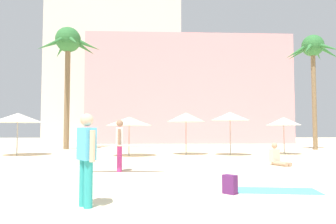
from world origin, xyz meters
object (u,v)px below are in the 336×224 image
(cafe_umbrella_5, at_px, (18,118))
(person_far_right, at_px, (86,155))
(beach_towel, at_px, (275,191))
(person_mid_right, at_px, (119,144))
(backpack, at_px, (230,185))
(cafe_umbrella_6, at_px, (129,121))
(person_near_left, at_px, (277,157))
(palm_tree_far_left, at_px, (313,53))
(cafe_umbrella_3, at_px, (284,121))
(cafe_umbrella_0, at_px, (230,116))
(cafe_umbrella_1, at_px, (186,117))
(palm_tree_left, at_px, (68,48))

(cafe_umbrella_5, distance_m, person_far_right, 14.27)
(cafe_umbrella_5, height_order, person_far_right, cafe_umbrella_5)
(beach_towel, relative_size, person_mid_right, 0.67)
(person_mid_right, bearing_deg, backpack, -55.49)
(beach_towel, height_order, person_far_right, person_far_right)
(cafe_umbrella_6, relative_size, person_far_right, 1.48)
(cafe_umbrella_6, relative_size, person_near_left, 2.67)
(cafe_umbrella_5, bearing_deg, person_near_left, -24.33)
(backpack, bearing_deg, person_near_left, 17.19)
(palm_tree_far_left, bearing_deg, backpack, -122.51)
(backpack, bearing_deg, cafe_umbrella_3, 19.68)
(cafe_umbrella_0, bearing_deg, palm_tree_far_left, 34.04)
(palm_tree_far_left, bearing_deg, person_near_left, -123.82)
(cafe_umbrella_1, distance_m, person_near_left, 6.96)
(person_near_left, bearing_deg, person_mid_right, -95.55)
(person_mid_right, distance_m, person_far_right, 4.99)
(palm_tree_left, distance_m, cafe_umbrella_0, 14.00)
(cafe_umbrella_0, bearing_deg, cafe_umbrella_5, 177.67)
(cafe_umbrella_5, relative_size, cafe_umbrella_6, 1.08)
(palm_tree_far_left, relative_size, cafe_umbrella_1, 3.50)
(cafe_umbrella_5, bearing_deg, person_far_right, -62.74)
(cafe_umbrella_1, height_order, cafe_umbrella_6, cafe_umbrella_1)
(person_far_right, bearing_deg, beach_towel, -17.43)
(palm_tree_left, relative_size, person_mid_right, 3.27)
(palm_tree_far_left, xyz_separation_m, cafe_umbrella_5, (-19.80, -4.67, -5.11))
(palm_tree_left, relative_size, backpack, 22.45)
(cafe_umbrella_3, bearing_deg, cafe_umbrella_0, -170.21)
(cafe_umbrella_0, relative_size, cafe_umbrella_3, 1.12)
(palm_tree_far_left, bearing_deg, beach_towel, -120.07)
(palm_tree_left, xyz_separation_m, cafe_umbrella_0, (11.02, -6.58, -5.60))
(cafe_umbrella_0, relative_size, backpack, 5.87)
(cafe_umbrella_6, xyz_separation_m, backpack, (3.05, -10.78, -1.73))
(cafe_umbrella_6, height_order, backpack, cafe_umbrella_6)
(cafe_umbrella_1, distance_m, beach_towel, 11.65)
(person_mid_right, bearing_deg, person_far_right, -92.63)
(backpack, bearing_deg, person_far_right, 157.46)
(palm_tree_left, bearing_deg, backpack, -64.76)
(beach_towel, distance_m, person_mid_right, 5.45)
(palm_tree_far_left, bearing_deg, palm_tree_left, 175.67)
(person_far_right, bearing_deg, palm_tree_far_left, 16.25)
(person_mid_right, bearing_deg, palm_tree_far_left, 41.28)
(beach_towel, bearing_deg, person_mid_right, 137.87)
(cafe_umbrella_3, bearing_deg, person_mid_right, -139.11)
(cafe_umbrella_6, relative_size, person_mid_right, 0.88)
(person_mid_right, relative_size, person_far_right, 1.68)
(palm_tree_far_left, height_order, person_far_right, palm_tree_far_left)
(beach_towel, xyz_separation_m, backpack, (-1.12, -0.30, 0.19))
(cafe_umbrella_5, bearing_deg, palm_tree_left, 79.36)
(cafe_umbrella_3, height_order, cafe_umbrella_5, cafe_umbrella_5)
(backpack, distance_m, person_near_left, 6.67)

